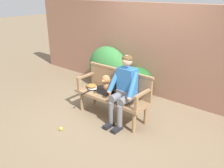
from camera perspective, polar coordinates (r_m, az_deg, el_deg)
ground_plane at (r=4.89m, az=0.00°, el=-7.83°), size 40.00×40.00×0.00m
brick_garden_fence at (r=5.75m, az=10.46°, el=7.94°), size 8.00×0.30×2.16m
hedge_bush_far_right at (r=6.20m, az=-1.00°, el=4.15°), size 1.16×0.70×1.08m
hedge_bush_mid_right at (r=6.48m, az=-2.11°, el=3.17°), size 0.70×0.42×0.71m
hedge_bush_mid_left at (r=5.84m, az=5.67°, el=0.80°), size 0.83×0.80×0.68m
garden_bench at (r=4.71m, az=0.00°, el=-3.56°), size 1.51×0.51×0.47m
bench_backrest at (r=4.74m, az=1.74°, el=0.82°), size 1.55×0.06×0.50m
bench_armrest_left_end at (r=5.00m, az=-6.97°, el=1.14°), size 0.06×0.51×0.28m
bench_armrest_right_end at (r=4.15m, az=6.84°, el=-3.31°), size 0.06×0.51×0.28m
person_seated at (r=4.39m, az=3.01°, el=-0.79°), size 0.56×0.66×1.34m
dog_on_bench at (r=4.63m, az=-0.66°, el=-0.11°), size 0.22×0.45×0.45m
tennis_racket at (r=5.01m, az=-4.62°, el=-1.07°), size 0.33×0.58×0.03m
baseball_glove at (r=5.06m, az=-4.97°, el=-0.45°), size 0.28×0.27×0.09m
sports_bag at (r=4.76m, az=-1.64°, el=-1.48°), size 0.28×0.20×0.14m
tennis_ball at (r=4.54m, az=-12.21°, el=-10.47°), size 0.07×0.07×0.07m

